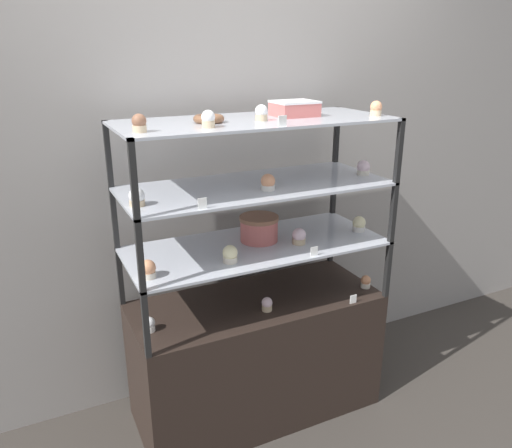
# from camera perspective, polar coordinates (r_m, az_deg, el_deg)

# --- Properties ---
(ground_plane) EXTENTS (20.00, 20.00, 0.00)m
(ground_plane) POSITION_cam_1_polar(r_m,az_deg,el_deg) (2.87, 0.00, -20.13)
(ground_plane) COLOR #38332D
(back_wall) EXTENTS (8.00, 0.05, 2.60)m
(back_wall) POSITION_cam_1_polar(r_m,az_deg,el_deg) (2.64, -3.89, 7.86)
(back_wall) COLOR gray
(back_wall) RESTS_ON ground_plane
(display_base) EXTENTS (1.23, 0.52, 0.65)m
(display_base) POSITION_cam_1_polar(r_m,az_deg,el_deg) (2.67, 0.00, -14.77)
(display_base) COLOR black
(display_base) RESTS_ON ground_plane
(display_riser_lower) EXTENTS (1.23, 0.52, 0.30)m
(display_riser_lower) POSITION_cam_1_polar(r_m,az_deg,el_deg) (2.39, 0.00, -2.73)
(display_riser_lower) COLOR black
(display_riser_lower) RESTS_ON display_base
(display_riser_middle) EXTENTS (1.23, 0.52, 0.30)m
(display_riser_middle) POSITION_cam_1_polar(r_m,az_deg,el_deg) (2.29, 0.00, 4.11)
(display_riser_middle) COLOR black
(display_riser_middle) RESTS_ON display_riser_lower
(display_riser_upper) EXTENTS (1.23, 0.52, 0.30)m
(display_riser_upper) POSITION_cam_1_polar(r_m,az_deg,el_deg) (2.23, 0.00, 11.44)
(display_riser_upper) COLOR black
(display_riser_upper) RESTS_ON display_riser_middle
(layer_cake_centerpiece) EXTENTS (0.19, 0.19, 0.12)m
(layer_cake_centerpiece) POSITION_cam_1_polar(r_m,az_deg,el_deg) (2.41, 0.35, -0.50)
(layer_cake_centerpiece) COLOR #C66660
(layer_cake_centerpiece) RESTS_ON display_riser_lower
(sheet_cake_frosted) EXTENTS (0.19, 0.16, 0.07)m
(sheet_cake_frosted) POSITION_cam_1_polar(r_m,az_deg,el_deg) (2.34, 4.42, 13.04)
(sheet_cake_frosted) COLOR #C66660
(sheet_cake_frosted) RESTS_ON display_riser_upper
(cupcake_0) EXTENTS (0.05, 0.05, 0.07)m
(cupcake_0) POSITION_cam_1_polar(r_m,az_deg,el_deg) (2.28, -12.10, -11.16)
(cupcake_0) COLOR white
(cupcake_0) RESTS_ON display_base
(cupcake_1) EXTENTS (0.05, 0.05, 0.07)m
(cupcake_1) POSITION_cam_1_polar(r_m,az_deg,el_deg) (2.40, 1.26, -9.16)
(cupcake_1) COLOR #CCB28C
(cupcake_1) RESTS_ON display_base
(cupcake_2) EXTENTS (0.05, 0.05, 0.07)m
(cupcake_2) POSITION_cam_1_polar(r_m,az_deg,el_deg) (2.67, 12.43, -6.46)
(cupcake_2) COLOR beige
(cupcake_2) RESTS_ON display_base
(price_tag_0) EXTENTS (0.04, 0.00, 0.04)m
(price_tag_0) POSITION_cam_1_polar(r_m,az_deg,el_deg) (2.51, 11.05, -8.43)
(price_tag_0) COLOR white
(price_tag_0) RESTS_ON display_base
(cupcake_3) EXTENTS (0.07, 0.07, 0.08)m
(cupcake_3) POSITION_cam_1_polar(r_m,az_deg,el_deg) (2.08, -12.26, -5.10)
(cupcake_3) COLOR beige
(cupcake_3) RESTS_ON display_riser_lower
(cupcake_4) EXTENTS (0.07, 0.07, 0.08)m
(cupcake_4) POSITION_cam_1_polar(r_m,az_deg,el_deg) (2.18, -2.98, -3.49)
(cupcake_4) COLOR beige
(cupcake_4) RESTS_ON display_riser_lower
(cupcake_5) EXTENTS (0.07, 0.07, 0.08)m
(cupcake_5) POSITION_cam_1_polar(r_m,az_deg,el_deg) (2.39, 4.94, -1.43)
(cupcake_5) COLOR #CCB28C
(cupcake_5) RESTS_ON display_riser_lower
(cupcake_6) EXTENTS (0.07, 0.07, 0.08)m
(cupcake_6) POSITION_cam_1_polar(r_m,az_deg,el_deg) (2.60, 11.69, -0.01)
(cupcake_6) COLOR white
(cupcake_6) RESTS_ON display_riser_lower
(price_tag_1) EXTENTS (0.04, 0.00, 0.04)m
(price_tag_1) POSITION_cam_1_polar(r_m,az_deg,el_deg) (2.26, 6.66, -3.14)
(price_tag_1) COLOR white
(price_tag_1) RESTS_ON display_riser_lower
(cupcake_7) EXTENTS (0.06, 0.06, 0.07)m
(cupcake_7) POSITION_cam_1_polar(r_m,az_deg,el_deg) (2.02, -13.47, 2.95)
(cupcake_7) COLOR #CCB28C
(cupcake_7) RESTS_ON display_riser_middle
(cupcake_8) EXTENTS (0.06, 0.06, 0.07)m
(cupcake_8) POSITION_cam_1_polar(r_m,az_deg,el_deg) (2.19, 1.38, 4.76)
(cupcake_8) COLOR white
(cupcake_8) RESTS_ON display_riser_middle
(cupcake_9) EXTENTS (0.06, 0.06, 0.07)m
(cupcake_9) POSITION_cam_1_polar(r_m,az_deg,el_deg) (2.52, 12.17, 6.27)
(cupcake_9) COLOR beige
(cupcake_9) RESTS_ON display_riser_middle
(price_tag_2) EXTENTS (0.04, 0.00, 0.04)m
(price_tag_2) POSITION_cam_1_polar(r_m,az_deg,el_deg) (1.94, -6.15, 2.35)
(price_tag_2) COLOR white
(price_tag_2) RESTS_ON display_riser_middle
(cupcake_10) EXTENTS (0.05, 0.05, 0.07)m
(cupcake_10) POSITION_cam_1_polar(r_m,az_deg,el_deg) (1.92, -13.20, 11.13)
(cupcake_10) COLOR #CCB28C
(cupcake_10) RESTS_ON display_riser_upper
(cupcake_11) EXTENTS (0.05, 0.05, 0.07)m
(cupcake_11) POSITION_cam_1_polar(r_m,az_deg,el_deg) (1.99, -5.48, 11.84)
(cupcake_11) COLOR #CCB28C
(cupcake_11) RESTS_ON display_riser_upper
(cupcake_12) EXTENTS (0.05, 0.05, 0.07)m
(cupcake_12) POSITION_cam_1_polar(r_m,az_deg,el_deg) (2.18, 0.61, 12.57)
(cupcake_12) COLOR #CCB28C
(cupcake_12) RESTS_ON display_riser_upper
(cupcake_13) EXTENTS (0.05, 0.05, 0.07)m
(cupcake_13) POSITION_cam_1_polar(r_m,az_deg,el_deg) (2.41, 13.56, 12.70)
(cupcake_13) COLOR #CCB28C
(cupcake_13) RESTS_ON display_riser_upper
(price_tag_3) EXTENTS (0.04, 0.00, 0.04)m
(price_tag_3) POSITION_cam_1_polar(r_m,az_deg,el_deg) (2.02, 2.97, 11.68)
(price_tag_3) COLOR white
(price_tag_3) RESTS_ON display_riser_upper
(donut_glazed) EXTENTS (0.13, 0.13, 0.03)m
(donut_glazed) POSITION_cam_1_polar(r_m,az_deg,el_deg) (2.14, -5.42, 11.89)
(donut_glazed) COLOR brown
(donut_glazed) RESTS_ON display_riser_upper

